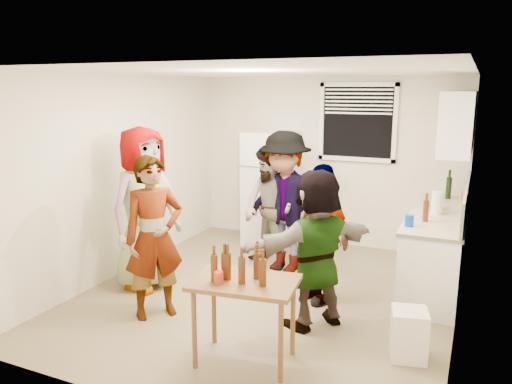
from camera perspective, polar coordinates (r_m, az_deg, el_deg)
The scene contains 23 objects.
room at distance 5.85m, azimuth 1.36°, elevation -11.72°, with size 4.00×4.50×2.50m, color beige, non-canonical shape.
window at distance 7.35m, azimuth 11.52°, elevation 7.81°, with size 1.12×0.10×1.06m, color white, non-canonical shape.
refrigerator at distance 7.53m, azimuth 1.71°, elevation 0.45°, with size 0.70×0.70×1.70m, color white.
counter_lower at distance 6.40m, azimuth 19.84°, elevation -6.24°, with size 0.60×2.20×0.86m, color white.
countertop at distance 6.28m, azimuth 20.13°, elevation -2.33°, with size 0.64×2.22×0.04m, color beige.
backsplash at distance 6.22m, azimuth 22.87°, elevation -0.77°, with size 0.03×2.20×0.36m, color beige.
upper_cabinets at distance 6.31m, azimuth 22.15°, elevation 7.45°, with size 0.34×1.60×0.70m, color white.
kettle at distance 6.39m, azimuth 19.78°, elevation -1.88°, with size 0.21×0.18×0.18m, color silver, non-canonical shape.
paper_towel at distance 6.17m, azimuth 19.88°, elevation -2.35°, with size 0.12×0.12×0.27m, color white.
wine_bottle at distance 7.06m, azimuth 21.07°, elevation -0.71°, with size 0.07×0.07×0.29m, color black.
beer_bottle_counter at distance 5.78m, azimuth 18.75°, elevation -3.22°, with size 0.06×0.06×0.23m, color #47230C.
blue_cup at distance 5.53m, azimuth 17.08°, elevation -3.76°, with size 0.09×0.09×0.12m, color #063CB4.
picture_frame at distance 6.70m, azimuth 22.38°, elevation -0.78°, with size 0.02×0.19×0.15m, color gold.
trash_bin at distance 4.72m, azimuth 17.08°, elevation -14.98°, with size 0.30×0.30×0.45m, color white.
serving_table at distance 4.60m, azimuth -1.26°, elevation -18.70°, with size 0.88×0.59×0.75m, color brown, non-canonical shape.
beer_bottle_table at distance 4.31m, azimuth 0.08°, elevation -9.85°, with size 0.06×0.06×0.23m, color #47230C.
red_cup at distance 4.21m, azimuth -4.29°, elevation -10.40°, with size 0.08×0.08×0.11m, color #B22C19.
guest_grey at distance 6.26m, azimuth -12.26°, elevation -10.37°, with size 0.94×1.91×0.61m, color gray.
guest_stripe at distance 5.50m, azimuth -11.20°, elevation -13.54°, with size 0.61×1.68×0.40m, color #141933.
guest_back_left at distance 6.71m, azimuth 1.55°, elevation -8.54°, with size 0.77×1.59×0.60m, color brown.
guest_back_right at distance 6.62m, azimuth 3.18°, elevation -8.85°, with size 1.17×1.81×0.67m, color #434248.
guest_black at distance 5.79m, azimuth 7.30°, elevation -12.07°, with size 0.91×1.55×0.38m, color black.
guest_orange at distance 5.24m, azimuth 6.71°, elevation -14.76°, with size 1.48×1.59×0.47m, color #EA9A61.
Camera 1 is at (2.08, -4.94, 2.34)m, focal length 35.00 mm.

